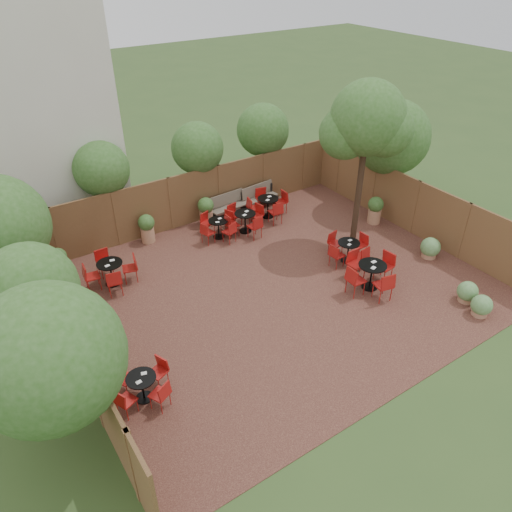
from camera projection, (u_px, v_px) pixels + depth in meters
ground at (275, 287)px, 14.82m from camera, size 80.00×80.00×0.00m
courtyard_paving at (275, 287)px, 14.82m from camera, size 12.00×10.00×0.02m
fence_back at (196, 197)px, 17.76m from camera, size 12.00×0.08×2.00m
fence_left at (69, 338)px, 11.48m from camera, size 0.08×10.00×2.00m
fence_right at (415, 207)px, 17.07m from camera, size 0.08×10.00×2.00m
neighbour_building at (26, 115)px, 16.11m from camera, size 5.00×4.00×8.00m
overhang_foliage at (186, 198)px, 13.80m from camera, size 16.03×10.68×2.75m
courtyard_tree at (367, 124)px, 14.80m from camera, size 2.55×2.45×5.49m
park_bench_left at (228, 205)px, 18.31m from camera, size 1.52×0.58×0.92m
park_bench_right at (259, 196)px, 18.95m from camera, size 1.53×0.64×0.92m
bistro_tables at (255, 252)px, 15.64m from camera, size 9.24×7.11×0.95m
planters at (206, 224)px, 16.90m from camera, size 11.15×3.95×1.07m
low_shrubs at (455, 277)px, 14.70m from camera, size 1.82×3.39×0.70m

